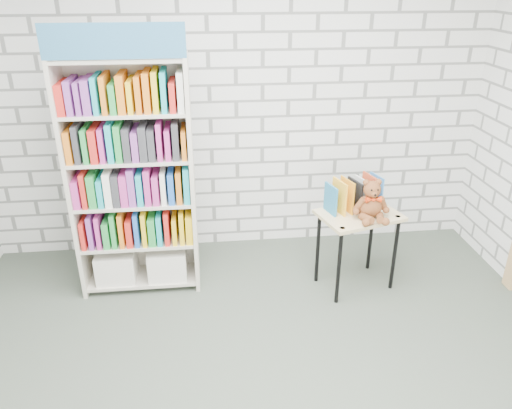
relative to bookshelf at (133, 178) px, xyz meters
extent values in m
plane|color=#424C40|center=(0.87, -1.36, -0.97)|extent=(4.50, 4.50, 0.00)
cube|color=silver|center=(0.87, 0.64, 0.43)|extent=(4.50, 0.02, 2.80)
cube|color=beige|center=(-0.46, -0.01, -0.02)|extent=(0.03, 0.37, 1.90)
cube|color=beige|center=(0.46, -0.01, -0.02)|extent=(0.03, 0.37, 1.90)
cube|color=beige|center=(0.00, 0.17, -0.02)|extent=(0.95, 0.02, 1.90)
cube|color=teal|center=(0.00, -0.18, 1.05)|extent=(0.95, 0.02, 0.23)
cube|color=beige|center=(0.00, -0.01, -0.91)|extent=(0.89, 0.35, 0.03)
cube|color=beige|center=(0.00, -0.01, -0.55)|extent=(0.89, 0.35, 0.03)
cube|color=beige|center=(0.00, -0.01, -0.19)|extent=(0.89, 0.35, 0.03)
cube|color=beige|center=(0.00, -0.01, 0.17)|extent=(0.89, 0.35, 0.03)
cube|color=beige|center=(0.00, -0.01, 0.53)|extent=(0.89, 0.35, 0.03)
cube|color=beige|center=(0.00, -0.01, 0.91)|extent=(0.89, 0.35, 0.03)
cube|color=silver|center=(-0.21, -0.01, -0.77)|extent=(0.32, 0.31, 0.25)
cube|color=silver|center=(0.21, -0.01, -0.77)|extent=(0.32, 0.31, 0.25)
cube|color=orange|center=(0.00, -0.02, -0.41)|extent=(0.89, 0.31, 0.25)
cube|color=#BF338C|center=(0.00, -0.02, -0.05)|extent=(0.89, 0.31, 0.25)
cube|color=#19A5B2|center=(0.00, -0.02, 0.31)|extent=(0.89, 0.31, 0.25)
cube|color=white|center=(0.00, -0.02, 0.67)|extent=(0.89, 0.31, 0.25)
cube|color=tan|center=(1.78, -0.22, -0.31)|extent=(0.72, 0.59, 0.03)
cylinder|color=black|center=(1.57, -0.46, -0.65)|extent=(0.03, 0.03, 0.65)
cylinder|color=black|center=(1.48, -0.14, -0.65)|extent=(0.03, 0.03, 0.65)
cylinder|color=black|center=(2.08, -0.31, -0.65)|extent=(0.03, 0.03, 0.65)
cylinder|color=black|center=(1.99, 0.01, -0.65)|extent=(0.03, 0.03, 0.65)
cylinder|color=black|center=(1.58, -0.45, -0.30)|extent=(0.04, 0.04, 0.01)
cylinder|color=black|center=(2.07, -0.30, -0.30)|extent=(0.04, 0.04, 0.01)
cube|color=teal|center=(1.55, -0.19, -0.17)|extent=(0.07, 0.19, 0.26)
cube|color=yellow|center=(1.62, -0.17, -0.17)|extent=(0.07, 0.19, 0.26)
cube|color=orange|center=(1.68, -0.15, -0.17)|extent=(0.07, 0.19, 0.26)
cube|color=black|center=(1.75, -0.13, -0.17)|extent=(0.07, 0.19, 0.26)
cube|color=silver|center=(1.82, -0.11, -0.17)|extent=(0.07, 0.19, 0.26)
cube|color=#C64423|center=(1.89, -0.09, -0.17)|extent=(0.07, 0.19, 0.26)
cube|color=#3780D0|center=(1.95, -0.07, -0.17)|extent=(0.07, 0.19, 0.26)
ellipsoid|color=brown|center=(1.84, -0.29, -0.21)|extent=(0.19, 0.16, 0.19)
sphere|color=brown|center=(1.84, -0.29, -0.06)|extent=(0.13, 0.13, 0.13)
sphere|color=brown|center=(1.79, -0.28, -0.01)|extent=(0.05, 0.05, 0.05)
sphere|color=brown|center=(1.89, -0.28, -0.01)|extent=(0.05, 0.05, 0.05)
sphere|color=brown|center=(1.84, -0.34, -0.08)|extent=(0.05, 0.05, 0.05)
sphere|color=black|center=(1.82, -0.35, -0.04)|extent=(0.02, 0.02, 0.02)
sphere|color=black|center=(1.86, -0.35, -0.04)|extent=(0.02, 0.02, 0.02)
sphere|color=black|center=(1.84, -0.37, -0.07)|extent=(0.02, 0.02, 0.02)
cylinder|color=brown|center=(1.74, -0.30, -0.18)|extent=(0.10, 0.08, 0.13)
cylinder|color=brown|center=(1.93, -0.30, -0.18)|extent=(0.10, 0.08, 0.13)
sphere|color=brown|center=(1.72, -0.32, -0.23)|extent=(0.05, 0.05, 0.05)
sphere|color=brown|center=(1.96, -0.32, -0.23)|extent=(0.05, 0.05, 0.05)
cylinder|color=brown|center=(1.78, -0.38, -0.26)|extent=(0.10, 0.15, 0.08)
cylinder|color=brown|center=(1.89, -0.38, -0.26)|extent=(0.10, 0.15, 0.08)
sphere|color=brown|center=(1.76, -0.44, -0.27)|extent=(0.06, 0.06, 0.06)
sphere|color=brown|center=(1.91, -0.44, -0.27)|extent=(0.06, 0.06, 0.06)
cone|color=red|center=(1.81, -0.34, -0.12)|extent=(0.05, 0.05, 0.05)
cone|color=red|center=(1.87, -0.34, -0.12)|extent=(0.05, 0.05, 0.05)
sphere|color=red|center=(1.84, -0.34, -0.12)|extent=(0.03, 0.03, 0.03)
camera|label=1|loc=(0.56, -3.70, 1.47)|focal=35.00mm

